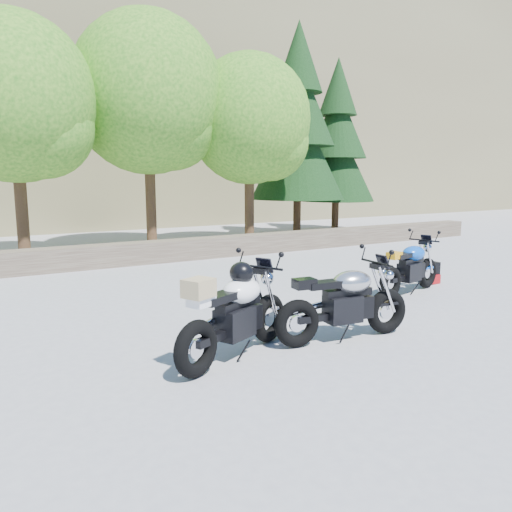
% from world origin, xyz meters
% --- Properties ---
extents(ground, '(90.00, 90.00, 0.00)m').
position_xyz_m(ground, '(0.00, 0.00, 0.00)').
color(ground, gray).
rests_on(ground, ground).
extents(stone_wall, '(22.00, 0.55, 0.50)m').
position_xyz_m(stone_wall, '(0.00, 5.50, 0.25)').
color(stone_wall, brown).
rests_on(stone_wall, ground).
extents(hillside, '(80.00, 30.00, 15.00)m').
position_xyz_m(hillside, '(3.00, 28.00, 7.50)').
color(hillside, '#716546').
rests_on(hillside, ground).
extents(tree_decid_left, '(3.67, 3.67, 5.62)m').
position_xyz_m(tree_decid_left, '(-2.39, 7.14, 3.63)').
color(tree_decid_left, '#382314').
rests_on(tree_decid_left, ground).
extents(tree_decid_mid, '(4.08, 4.08, 6.24)m').
position_xyz_m(tree_decid_mid, '(0.91, 7.54, 4.04)').
color(tree_decid_mid, '#382314').
rests_on(tree_decid_mid, ground).
extents(tree_decid_right, '(3.54, 3.54, 5.41)m').
position_xyz_m(tree_decid_right, '(3.71, 6.94, 3.50)').
color(tree_decid_right, '#382314').
rests_on(tree_decid_right, ground).
extents(conifer_near, '(3.17, 3.17, 7.06)m').
position_xyz_m(conifer_near, '(6.20, 8.20, 3.68)').
color(conifer_near, '#382314').
rests_on(conifer_near, ground).
extents(conifer_far, '(2.82, 2.82, 6.27)m').
position_xyz_m(conifer_far, '(8.40, 8.80, 3.27)').
color(conifer_far, '#382314').
rests_on(conifer_far, ground).
extents(silver_bike, '(1.89, 0.60, 0.95)m').
position_xyz_m(silver_bike, '(0.14, -1.20, 0.46)').
color(silver_bike, black).
rests_on(silver_bike, ground).
extents(white_bike, '(1.82, 0.95, 1.07)m').
position_xyz_m(white_bike, '(-1.31, -1.05, 0.52)').
color(white_bike, black).
rests_on(white_bike, ground).
extents(blue_bike, '(1.78, 0.64, 0.90)m').
position_xyz_m(blue_bike, '(2.79, 0.14, 0.44)').
color(blue_bike, black).
rests_on(blue_bike, ground).
extents(backpack, '(0.30, 0.26, 0.40)m').
position_xyz_m(backpack, '(3.79, 0.52, 0.19)').
color(backpack, black).
rests_on(backpack, ground).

